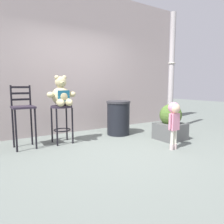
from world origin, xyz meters
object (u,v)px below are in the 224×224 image
Objects in this scene: teddy_bear at (62,95)px; trash_bin at (118,118)px; bar_chair_empty at (23,112)px; lamppost at (171,85)px; planter_with_shrub at (170,123)px; bar_stool_with_teddy at (62,116)px; child_walking at (174,115)px.

teddy_bear is 0.74× the size of trash_bin.
bar_chair_empty is at bearing 173.37° from teddy_bear.
bar_chair_empty is (-3.45, 0.31, -0.48)m from lamppost.
teddy_bear reaches higher than planter_with_shrub.
bar_stool_with_teddy is 0.88× the size of child_walking.
child_walking is 1.13× the size of planter_with_shrub.
bar_stool_with_teddy is 0.65× the size of bar_chair_empty.
lamppost reaches higher than child_walking.
lamppost is at bearing 172.61° from child_walking.
lamppost reaches higher than bar_chair_empty.
lamppost is 2.55× the size of bar_chair_empty.
teddy_bear is 0.77× the size of planter_with_shrub.
bar_chair_empty is (-2.01, 0.07, 0.27)m from trash_bin.
bar_chair_empty is at bearing 178.04° from trash_bin.
teddy_bear is at bearing -179.52° from trash_bin.
planter_with_shrub is (1.98, -0.97, -0.19)m from bar_stool_with_teddy.
planter_with_shrub is (0.65, -0.95, -0.05)m from trash_bin.
teddy_bear reaches higher than trash_bin.
lamppost is (1.27, 1.22, 0.53)m from child_walking.
child_walking is at bearing -133.81° from planter_with_shrub.
child_walking is 0.29× the size of lamppost.
lamppost is at bearing 41.93° from planter_with_shrub.
teddy_bear is 0.51× the size of bar_chair_empty.
lamppost is at bearing -4.72° from teddy_bear.
bar_chair_empty reaches higher than trash_bin.
bar_stool_with_teddy is 0.70m from bar_chair_empty.
bar_chair_empty is at bearing -85.98° from child_walking.
bar_stool_with_teddy is at bearing -4.24° from bar_chair_empty.
teddy_bear is 0.20× the size of lamppost.
bar_chair_empty is (-2.18, 1.52, 0.05)m from child_walking.
trash_bin is at bearing -0.78° from bar_stool_with_teddy.
bar_chair_empty is 1.52× the size of planter_with_shrub.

